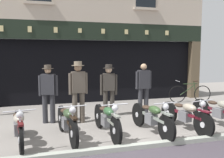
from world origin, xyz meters
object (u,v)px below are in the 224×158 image
object	(u,v)px
motorcycle_left	(67,121)
motorcycle_center	(151,117)
advert_board_far	(167,59)
leaning_bicycle	(190,93)
motorcycle_far_left	(19,126)
salesman_left	(48,91)
motorcycle_center_right	(185,114)
motorcycle_right	(220,111)
salesman_right	(109,88)
advert_board_near	(146,58)
motorcycle_center_left	(107,119)
assistant_far_right	(143,86)
shopkeeper_center	(78,89)

from	to	relation	value
motorcycle_left	motorcycle_center	world-z (taller)	motorcycle_left
advert_board_far	leaning_bicycle	xyz separation A→B (m)	(0.46, -1.23, -1.41)
motorcycle_center	motorcycle_left	bearing A→B (deg)	-10.35
motorcycle_far_left	advert_board_far	size ratio (longest dim) A/B	1.99
salesman_left	advert_board_far	distance (m)	6.08
motorcycle_left	motorcycle_center_right	size ratio (longest dim) A/B	1.02
motorcycle_center	motorcycle_right	size ratio (longest dim) A/B	1.00
salesman_left	motorcycle_center_right	bearing A→B (deg)	167.46
motorcycle_far_left	advert_board_far	world-z (taller)	advert_board_far
motorcycle_far_left	motorcycle_center	bearing A→B (deg)	169.23
salesman_left	leaning_bicycle	distance (m)	6.03
salesman_right	leaning_bicycle	xyz separation A→B (m)	(3.90, 1.28, -0.56)
motorcycle_center_right	salesman_left	distance (m)	3.91
advert_board_near	leaning_bicycle	world-z (taller)	advert_board_near
motorcycle_center_left	leaning_bicycle	world-z (taller)	leaning_bicycle
motorcycle_center	assistant_far_right	distance (m)	2.03
motorcycle_center	salesman_right	size ratio (longest dim) A/B	1.20
motorcycle_right	salesman_right	distance (m)	3.36
salesman_right	motorcycle_center_left	bearing A→B (deg)	83.51
salesman_left	assistant_far_right	distance (m)	3.07
salesman_right	assistant_far_right	xyz separation A→B (m)	(1.17, -0.11, 0.01)
motorcycle_right	salesman_left	size ratio (longest dim) A/B	1.18
leaning_bicycle	shopkeeper_center	bearing A→B (deg)	120.67
advert_board_near	advert_board_far	size ratio (longest dim) A/B	1.01
motorcycle_left	salesman_right	bearing A→B (deg)	-136.78
motorcycle_far_left	salesman_left	world-z (taller)	salesman_left
assistant_far_right	advert_board_near	world-z (taller)	advert_board_near
motorcycle_center	salesman_right	bearing A→B (deg)	-78.85
motorcycle_far_left	salesman_left	xyz separation A→B (m)	(0.67, 1.60, 0.53)
leaning_bicycle	motorcycle_left	bearing A→B (deg)	130.50
motorcycle_far_left	assistant_far_right	bearing A→B (deg)	-163.60
salesman_left	leaning_bicycle	size ratio (longest dim) A/B	0.96
motorcycle_center_left	advert_board_far	world-z (taller)	advert_board_far
motorcycle_right	assistant_far_right	size ratio (longest dim) A/B	1.18
motorcycle_left	shopkeeper_center	xyz separation A→B (m)	(0.45, 1.29, 0.59)
shopkeeper_center	advert_board_near	bearing A→B (deg)	-144.17
motorcycle_right	leaning_bicycle	size ratio (longest dim) A/B	1.13
motorcycle_far_left	salesman_left	size ratio (longest dim) A/B	1.13
shopkeeper_center	salesman_right	xyz separation A→B (m)	(1.06, 0.52, -0.08)
shopkeeper_center	motorcycle_center	bearing A→B (deg)	133.14
motorcycle_center_left	salesman_left	xyz separation A→B (m)	(-1.36, 1.54, 0.52)
motorcycle_center_left	salesman_right	distance (m)	1.97
shopkeeper_center	advert_board_near	world-z (taller)	advert_board_near
motorcycle_center	assistant_far_right	size ratio (longest dim) A/B	1.19
motorcycle_left	salesman_left	distance (m)	1.65
motorcycle_center_left	leaning_bicycle	distance (m)	5.42
motorcycle_center_right	salesman_right	world-z (taller)	salesman_right
motorcycle_center_left	motorcycle_right	bearing A→B (deg)	174.41
motorcycle_center_right	salesman_left	xyz separation A→B (m)	(-3.49, 1.68, 0.53)
motorcycle_far_left	motorcycle_center	distance (m)	3.17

